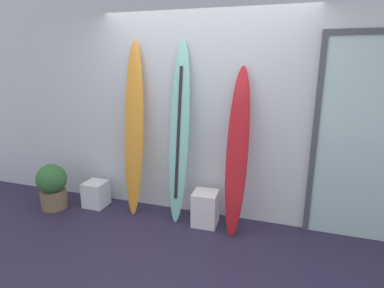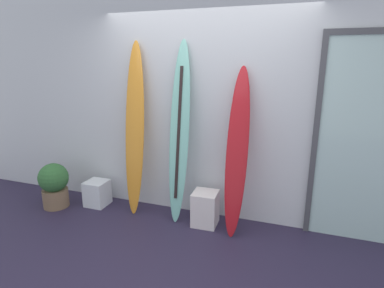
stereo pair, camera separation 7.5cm
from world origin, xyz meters
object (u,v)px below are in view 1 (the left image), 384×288
object	(u,v)px
glass_door	(370,138)
potted_plant	(52,185)
display_block_left	(96,194)
surfboard_seafoam	(179,135)
surfboard_crimson	(237,154)
display_block_center	(205,208)
surfboard_sunset	(134,131)

from	to	relation	value
glass_door	potted_plant	bearing A→B (deg)	-172.71
display_block_left	glass_door	world-z (taller)	glass_door
surfboard_seafoam	glass_door	xyz separation A→B (m)	(2.06, 0.19, 0.08)
surfboard_crimson	glass_door	distance (m)	1.38
display_block_center	potted_plant	distance (m)	2.08
surfboard_crimson	glass_door	world-z (taller)	glass_door
display_block_left	glass_door	size ratio (longest dim) A/B	0.15
surfboard_sunset	surfboard_seafoam	xyz separation A→B (m)	(0.60, 0.00, -0.00)
display_block_left	glass_door	distance (m)	3.41
potted_plant	display_block_center	bearing A→B (deg)	6.09
potted_plant	surfboard_crimson	bearing A→B (deg)	5.42
surfboard_sunset	glass_door	xyz separation A→B (m)	(2.66, 0.19, 0.08)
surfboard_sunset	surfboard_crimson	bearing A→B (deg)	-2.85
surfboard_sunset	glass_door	world-z (taller)	glass_door
surfboard_seafoam	potted_plant	bearing A→B (deg)	-170.14
surfboard_sunset	glass_door	bearing A→B (deg)	4.00
glass_door	potted_plant	size ratio (longest dim) A/B	3.67
surfboard_sunset	potted_plant	bearing A→B (deg)	-164.99
display_block_center	potted_plant	xyz separation A→B (m)	(-2.06, -0.22, 0.12)
display_block_left	potted_plant	world-z (taller)	potted_plant
potted_plant	glass_door	bearing A→B (deg)	7.29
surfboard_crimson	display_block_center	bearing A→B (deg)	-178.44
display_block_left	potted_plant	xyz separation A→B (m)	(-0.50, -0.23, 0.15)
surfboard_crimson	display_block_left	bearing A→B (deg)	179.92
surfboard_crimson	display_block_center	xyz separation A→B (m)	(-0.36, -0.01, -0.72)
surfboard_seafoam	potted_plant	distance (m)	1.89
surfboard_seafoam	display_block_left	world-z (taller)	surfboard_seafoam
display_block_left	glass_door	bearing A→B (deg)	4.37
surfboard_sunset	potted_plant	xyz separation A→B (m)	(-1.10, -0.30, -0.75)
surfboard_seafoam	surfboard_crimson	world-z (taller)	surfboard_seafoam
surfboard_sunset	potted_plant	world-z (taller)	surfboard_sunset
surfboard_sunset	surfboard_crimson	size ratio (longest dim) A/B	1.15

